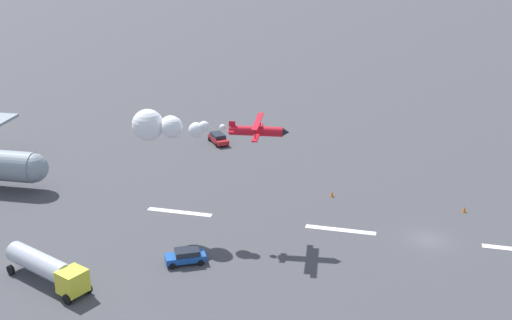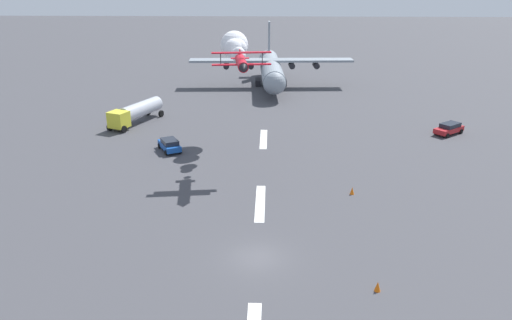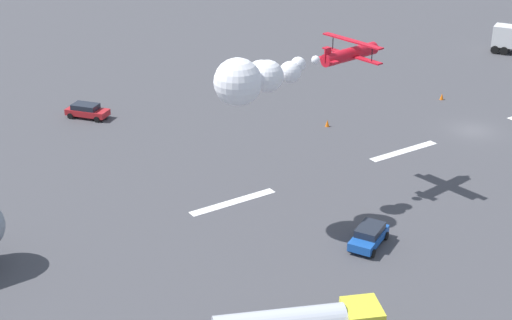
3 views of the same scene
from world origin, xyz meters
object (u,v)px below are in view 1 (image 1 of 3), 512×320
object	(u,v)px
fuel_tanker_truck	(47,268)
airport_staff_sedan	(186,256)
traffic_cone_near	(464,209)
followme_car_yellow	(218,138)
traffic_cone_far	(332,194)
stunt_biplane_red	(170,126)

from	to	relation	value
fuel_tanker_truck	airport_staff_sedan	xyz separation A→B (m)	(-11.55, -7.08, -0.94)
traffic_cone_near	followme_car_yellow	bearing A→B (deg)	-24.90
followme_car_yellow	airport_staff_sedan	world-z (taller)	same
airport_staff_sedan	followme_car_yellow	bearing A→B (deg)	-77.86
followme_car_yellow	traffic_cone_near	xyz separation A→B (m)	(-35.93, 16.68, -0.44)
followme_car_yellow	traffic_cone_far	distance (m)	25.61
followme_car_yellow	traffic_cone_far	world-z (taller)	followme_car_yellow
airport_staff_sedan	traffic_cone_near	size ratio (longest dim) A/B	5.95
traffic_cone_near	traffic_cone_far	bearing A→B (deg)	-2.31
traffic_cone_near	traffic_cone_far	world-z (taller)	same
stunt_biplane_red	traffic_cone_near	world-z (taller)	stunt_biplane_red
stunt_biplane_red	fuel_tanker_truck	world-z (taller)	stunt_biplane_red
fuel_tanker_truck	airport_staff_sedan	distance (m)	13.58
fuel_tanker_truck	traffic_cone_far	size ratio (longest dim) A/B	13.65
stunt_biplane_red	fuel_tanker_truck	distance (m)	19.55
stunt_biplane_red	traffic_cone_far	bearing A→B (deg)	-142.66
stunt_biplane_red	followme_car_yellow	world-z (taller)	stunt_biplane_red
stunt_biplane_red	airport_staff_sedan	size ratio (longest dim) A/B	3.84
followme_car_yellow	airport_staff_sedan	size ratio (longest dim) A/B	1.05
airport_staff_sedan	traffic_cone_far	world-z (taller)	airport_staff_sedan
fuel_tanker_truck	followme_car_yellow	size ratio (longest dim) A/B	2.19
stunt_biplane_red	traffic_cone_far	distance (m)	23.61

